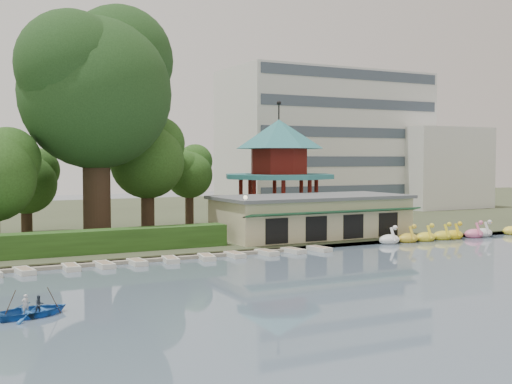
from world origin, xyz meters
TOP-DOWN VIEW (x-y plane):
  - ground_plane at (0.00, 0.00)m, footprint 220.00×220.00m
  - shore at (0.00, 52.00)m, footprint 220.00×70.00m
  - embankment at (0.00, 17.30)m, footprint 220.00×0.60m
  - dock at (-12.00, 17.20)m, footprint 34.00×1.60m
  - boathouse at (10.00, 21.97)m, footprint 18.60×9.39m
  - pavilion at (12.00, 32.00)m, footprint 12.40×12.40m
  - office_building at (32.67, 49.00)m, footprint 38.00×18.00m
  - hedge at (-15.00, 20.50)m, footprint 30.00×2.00m
  - lamp_post at (1.50, 19.00)m, footprint 0.36×0.36m
  - big_tree at (-8.82, 28.22)m, footprint 14.91×13.89m
  - small_trees at (-12.90, 30.83)m, footprint 38.50×16.71m
  - swan_boats at (22.45, 16.61)m, footprint 18.09×2.01m
  - moored_rowboats at (-10.05, 15.86)m, footprint 35.16×2.73m
  - rowboat_with_passengers at (-18.05, 3.22)m, footprint 5.70×4.65m

SIDE VIEW (x-z plane):
  - ground_plane at x=0.00m, z-range 0.00..0.00m
  - dock at x=-12.00m, z-range 0.00..0.24m
  - embankment at x=0.00m, z-range 0.00..0.30m
  - moored_rowboats at x=-10.05m, z-range 0.00..0.36m
  - shore at x=0.00m, z-range 0.00..0.40m
  - swan_boats at x=22.45m, z-range -0.56..1.35m
  - rowboat_with_passengers at x=-18.05m, z-range -0.49..1.52m
  - hedge at x=-15.00m, z-range 0.40..2.20m
  - boathouse at x=10.00m, z-range 0.42..4.32m
  - lamp_post at x=1.50m, z-range 1.20..5.48m
  - small_trees at x=-12.90m, z-range 0.69..12.40m
  - pavilion at x=12.00m, z-range 0.73..14.23m
  - office_building at x=32.67m, z-range -0.27..19.73m
  - big_tree at x=-8.82m, z-range 3.87..25.62m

